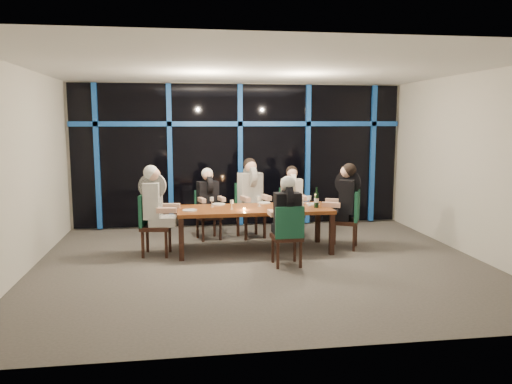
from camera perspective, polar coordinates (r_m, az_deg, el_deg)
room at (r=7.58m, az=0.66°, el=6.68°), size 7.04×7.00×3.02m
window_wall at (r=10.51m, az=-1.78°, el=4.47°), size 6.86×0.43×2.94m
dining_table at (r=8.51m, az=-0.19°, el=-2.27°), size 2.60×1.00×0.75m
chair_far_left at (r=9.50m, az=-5.59°, el=-2.25°), size 0.52×0.52×0.92m
chair_far_mid at (r=9.60m, az=-0.79°, el=-1.71°), size 0.60×0.60×1.04m
chair_far_right at (r=9.67m, az=4.03°, el=-1.99°), size 0.44×0.44×0.94m
chair_end_left at (r=8.44m, az=-11.96°, el=-3.30°), size 0.53×0.53×1.02m
chair_end_right at (r=8.85m, az=10.67°, el=-2.74°), size 0.63×0.63×1.02m
chair_near_mid at (r=7.61m, az=3.67°, el=-4.67°), size 0.46×0.46×0.95m
diner_far_left at (r=9.37m, az=-5.47°, el=-0.13°), size 0.53×0.62×0.89m
diner_far_mid at (r=9.45m, az=-0.58°, el=0.66°), size 0.61×0.70×1.01m
diner_far_right at (r=9.54m, az=4.15°, el=0.12°), size 0.47×0.58×0.91m
diner_end_left at (r=8.35m, az=-11.46°, el=-0.58°), size 0.67×0.54×1.00m
diner_end_right at (r=8.79m, az=10.17°, el=-0.13°), size 0.70×0.65×1.00m
diner_near_mid at (r=7.62m, az=3.55°, el=-1.77°), size 0.48×0.60×0.93m
plate_far_left at (r=8.86m, az=-4.32°, el=-1.38°), size 0.24×0.24×0.01m
plate_far_mid at (r=8.98m, az=0.90°, el=-1.23°), size 0.24×0.24×0.01m
plate_far_right at (r=9.01m, az=4.85°, el=-1.23°), size 0.24×0.24×0.01m
plate_end_left at (r=8.30m, az=-7.58°, el=-2.07°), size 0.24×0.24×0.01m
plate_end_right at (r=8.91m, az=6.53°, el=-1.36°), size 0.24×0.24×0.01m
plate_near_mid at (r=8.18m, az=2.60°, el=-2.15°), size 0.24×0.24×0.01m
wine_bottle at (r=8.55m, az=6.93°, el=-0.89°), size 0.08×0.08×0.35m
water_pitcher at (r=8.37m, az=5.03°, el=-1.35°), size 0.12×0.10×0.19m
tea_light at (r=8.30m, az=-1.34°, el=-1.96°), size 0.05×0.05×0.03m
wine_glass_a at (r=8.37m, az=-2.79°, el=-1.20°), size 0.06×0.06×0.15m
wine_glass_b at (r=8.63m, az=0.38°, el=-0.77°), size 0.07×0.07×0.18m
wine_glass_c at (r=8.49m, az=2.75°, el=-0.98°), size 0.07×0.07×0.17m
wine_glass_d at (r=8.60m, az=-5.07°, el=-0.89°), size 0.07×0.07×0.17m
wine_glass_e at (r=8.72m, az=6.10°, el=-0.74°), size 0.07×0.07×0.18m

